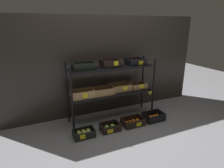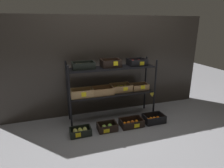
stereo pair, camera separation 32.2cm
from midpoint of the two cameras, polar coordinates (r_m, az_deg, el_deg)
The scene contains 7 objects.
ground_plane at distance 3.46m, azimuth -2.70°, elevation -10.09°, with size 10.00×10.00×0.00m, color gray.
storefront_wall at distance 3.50m, azimuth -5.18°, elevation 5.48°, with size 3.86×0.12×1.75m, color #2D2823.
display_rack at distance 3.21m, azimuth -3.23°, elevation 0.89°, with size 1.58×0.39×1.05m.
crate_ground_pear at distance 2.96m, azimuth -11.62°, elevation -14.45°, with size 0.32×0.21×0.11m.
crate_ground_apple_green at distance 3.06m, azimuth -3.66°, elevation -13.01°, with size 0.30×0.21×0.12m.
crate_ground_tangerine at distance 3.22m, azimuth 3.42°, elevation -11.49°, with size 0.37×0.24×0.12m.
crate_ground_right_tangerine at distance 3.41m, azimuth 9.73°, elevation -9.89°, with size 0.35×0.24×0.13m.
Camera 1 is at (-1.25, -2.80, 1.60)m, focal length 30.40 mm.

